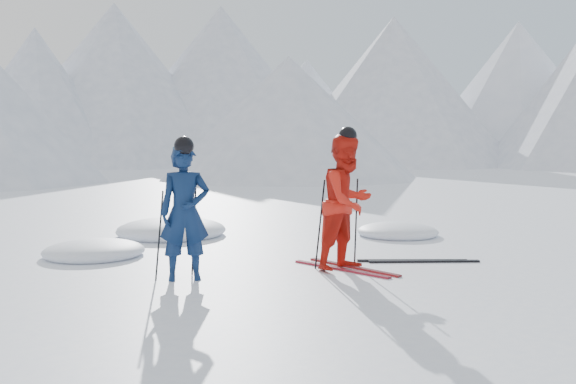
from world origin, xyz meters
TOP-DOWN VIEW (x-y plane):
  - ground at (0.00, 0.00)m, footprint 160.00×160.00m
  - mountain_range at (5.71, 35.31)m, footprint 106.15×62.94m
  - skier_blue at (-3.20, 0.53)m, footprint 0.77×0.64m
  - skier_red at (-0.98, -0.16)m, footprint 1.05×0.87m
  - pole_blue_left at (-3.50, 0.68)m, footprint 0.12×0.08m
  - pole_blue_right at (-2.95, 0.78)m, footprint 0.12×0.07m
  - pole_red_left at (-1.28, 0.09)m, footprint 0.13×0.10m
  - pole_red_right at (-0.68, -0.01)m, footprint 0.13×0.09m
  - ski_worn_left at (-1.10, -0.16)m, footprint 0.42×1.69m
  - ski_worn_right at (-0.86, -0.16)m, footprint 0.30×1.70m
  - ski_loose_a at (0.21, -0.30)m, footprint 1.45×1.04m
  - ski_loose_b at (0.31, -0.45)m, footprint 1.48×1.00m
  - snow_lumps at (-1.34, 3.44)m, footprint 7.23×4.45m

SIDE VIEW (x-z plane):
  - ground at x=0.00m, z-range 0.00..0.00m
  - snow_lumps at x=-1.34m, z-range -0.24..0.24m
  - ski_worn_left at x=-1.10m, z-range 0.00..0.03m
  - ski_worn_right at x=-0.86m, z-range 0.00..0.03m
  - ski_loose_a at x=0.21m, z-range 0.00..0.03m
  - ski_loose_b at x=0.31m, z-range 0.00..0.03m
  - pole_blue_left at x=-3.50m, z-range 0.00..1.19m
  - pole_blue_right at x=-2.95m, z-range 0.00..1.20m
  - pole_red_left at x=-1.28m, z-range 0.00..1.29m
  - pole_red_right at x=-0.68m, z-range 0.00..1.29m
  - skier_blue at x=-3.20m, z-range 0.00..1.79m
  - skier_red at x=-0.98m, z-range 0.00..1.94m
  - mountain_range at x=5.71m, z-range -1.04..14.49m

